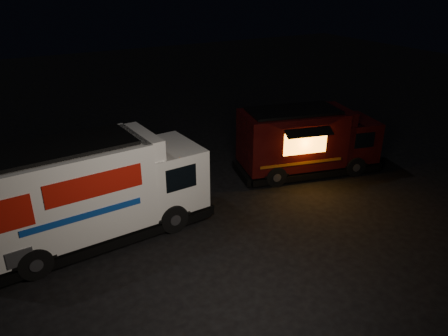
% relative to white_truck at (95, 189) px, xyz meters
% --- Properties ---
extents(ground, '(80.00, 80.00, 0.00)m').
position_rel_white_truck_xyz_m(ground, '(2.81, -2.12, -1.76)').
color(ground, black).
rests_on(ground, ground).
extents(white_truck, '(7.95, 3.26, 3.52)m').
position_rel_white_truck_xyz_m(white_truck, '(0.00, 0.00, 0.00)').
color(white_truck, silver).
rests_on(white_truck, ground).
extents(red_truck, '(6.76, 3.76, 2.97)m').
position_rel_white_truck_xyz_m(red_truck, '(9.56, 0.72, -0.27)').
color(red_truck, '#350A09').
rests_on(red_truck, ground).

